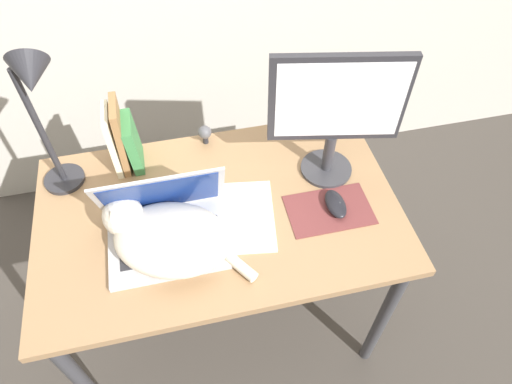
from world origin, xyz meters
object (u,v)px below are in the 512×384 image
at_px(computer_mouse, 336,204).
at_px(webcam, 205,133).
at_px(notepad, 238,216).
at_px(desk_lamp, 38,102).
at_px(book_row, 123,140).
at_px(external_monitor, 336,111).
at_px(cat, 166,236).
at_px(laptop, 168,226).

xyz_separation_m(computer_mouse, webcam, (-0.35, 0.38, 0.03)).
bearing_deg(notepad, webcam, 97.69).
height_order(computer_mouse, webcam, webcam).
relative_size(computer_mouse, desk_lamp, 0.22).
height_order(book_row, notepad, book_row).
height_order(computer_mouse, desk_lamp, desk_lamp).
height_order(external_monitor, book_row, external_monitor).
bearing_deg(webcam, external_monitor, -30.54).
height_order(cat, notepad, cat).
bearing_deg(book_row, notepad, -44.28).
xyz_separation_m(book_row, desk_lamp, (-0.18, -0.06, 0.24)).
height_order(cat, desk_lamp, desk_lamp).
height_order(book_row, desk_lamp, desk_lamp).
bearing_deg(laptop, computer_mouse, -0.87).
height_order(desk_lamp, notepad, desk_lamp).
distance_m(cat, desk_lamp, 0.50).
relative_size(computer_mouse, webcam, 1.57).
bearing_deg(book_row, desk_lamp, -160.56).
bearing_deg(cat, laptop, 78.49).
height_order(computer_mouse, notepad, computer_mouse).
relative_size(cat, desk_lamp, 0.83).
height_order(laptop, external_monitor, external_monitor).
distance_m(book_row, webcam, 0.28).
bearing_deg(desk_lamp, webcam, 13.26).
distance_m(book_row, desk_lamp, 0.30).
distance_m(laptop, cat, 0.05).
height_order(external_monitor, desk_lamp, desk_lamp).
distance_m(laptop, computer_mouse, 0.52).
xyz_separation_m(laptop, computer_mouse, (0.52, -0.01, -0.03)).
distance_m(computer_mouse, webcam, 0.52).
relative_size(cat, external_monitor, 0.94).
height_order(external_monitor, computer_mouse, external_monitor).
xyz_separation_m(laptop, external_monitor, (0.54, 0.15, 0.21)).
bearing_deg(external_monitor, computer_mouse, -98.35).
xyz_separation_m(notepad, webcam, (-0.05, 0.35, 0.04)).
bearing_deg(external_monitor, laptop, -164.34).
distance_m(external_monitor, computer_mouse, 0.29).
relative_size(book_row, webcam, 3.51).
bearing_deg(laptop, cat, -101.51).
relative_size(cat, notepad, 1.39).
bearing_deg(webcam, computer_mouse, -47.25).
bearing_deg(book_row, webcam, 9.01).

